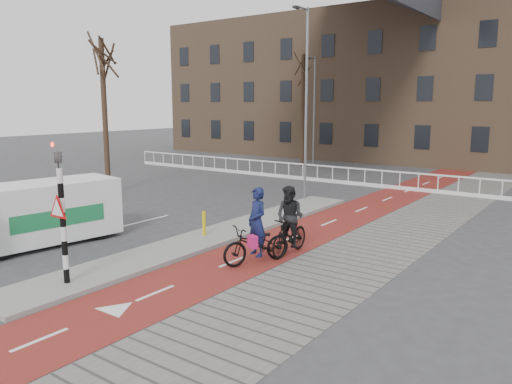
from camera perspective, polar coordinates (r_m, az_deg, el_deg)
The scene contains 15 objects.
ground at distance 14.24m, azimuth -12.60°, elevation -8.74°, with size 120.00×120.00×0.00m, color #38383A.
bike_lane at distance 21.25m, azimuth 10.86°, elevation -2.43°, with size 2.50×60.00×0.01m, color maroon.
sidewalk at distance 20.27m, azimuth 18.05°, elevation -3.36°, with size 3.00×60.00×0.01m, color slate.
curb_island at distance 17.43m, azimuth -4.28°, elevation -4.84°, with size 1.80×16.00×0.12m, color gray.
traffic_signal at distance 13.02m, azimuth -21.36°, elevation -1.88°, with size 0.80×0.80×3.68m.
bollard at distance 17.01m, azimuth -5.97°, elevation -3.58°, with size 0.12×0.12×0.83m, color #D6B90B.
cyclist_near at distance 14.26m, azimuth 0.11°, elevation -5.31°, with size 1.54×2.27×2.21m.
cyclist_far at distance 15.10m, azimuth 3.87°, elevation -3.96°, with size 0.93×1.99×2.10m.
van at distance 17.61m, azimuth -23.26°, elevation -2.11°, with size 2.56×4.95×2.03m.
railing at distance 30.29m, azimuth 5.36°, elevation 1.97°, with size 28.00×0.10×0.99m.
townhouse_row at distance 43.06m, azimuth 18.45°, elevation 13.90°, with size 46.00×10.00×15.90m.
tree_left at distance 26.46m, azimuth -16.88°, elevation 8.15°, with size 0.27×0.27×7.71m, color black.
tree_mid at distance 36.95m, azimuth 5.36°, elevation 9.20°, with size 0.29×0.29×8.05m, color black.
streetlight_near at distance 23.33m, azimuth 5.75°, elevation 9.62°, with size 0.12×0.12×8.76m, color slate.
streetlight_left at distance 37.02m, azimuth 6.65°, elevation 9.00°, with size 0.12×0.12×7.83m, color slate.
Camera 1 is at (10.19, -8.86, 4.52)m, focal length 35.00 mm.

